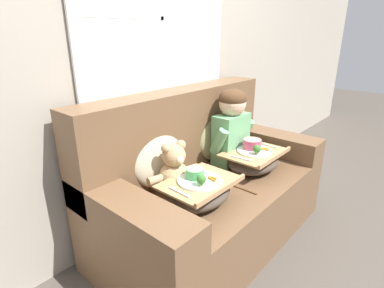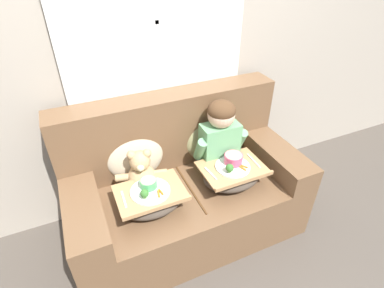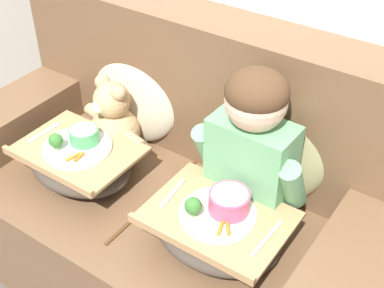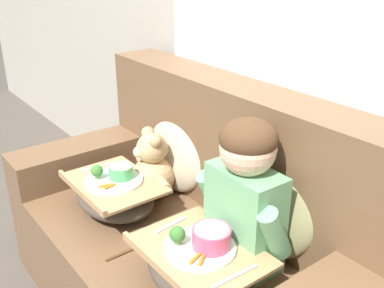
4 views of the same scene
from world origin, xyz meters
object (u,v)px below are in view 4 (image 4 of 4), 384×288
object	(u,v)px
teddy_bear	(152,169)
lap_tray_child	(200,264)
lap_tray_teddy	(115,194)
child_figure	(246,188)
couch	(190,243)
throw_pillow_behind_teddy	(179,147)
throw_pillow_behind_child	(273,199)

from	to	relation	value
teddy_bear	lap_tray_child	size ratio (longest dim) A/B	0.79
lap_tray_teddy	lap_tray_child	bearing A→B (deg)	0.05
lap_tray_child	child_figure	bearing A→B (deg)	90.23
couch	throw_pillow_behind_teddy	distance (m)	0.45
couch	child_figure	bearing A→B (deg)	2.40
child_figure	lap_tray_teddy	bearing A→B (deg)	-161.63
lap_tray_teddy	throw_pillow_behind_child	bearing A→B (deg)	30.03
throw_pillow_behind_teddy	teddy_bear	size ratio (longest dim) A/B	1.25
throw_pillow_behind_child	throw_pillow_behind_teddy	xyz separation A→B (m)	(-0.59, 0.00, 0.00)
throw_pillow_behind_teddy	couch	bearing A→B (deg)	-28.11
throw_pillow_behind_child	lap_tray_teddy	bearing A→B (deg)	-149.97
lap_tray_child	throw_pillow_behind_child	bearing A→B (deg)	90.13
teddy_bear	lap_tray_child	world-z (taller)	teddy_bear
couch	throw_pillow_behind_teddy	xyz separation A→B (m)	(-0.29, 0.16, 0.30)
teddy_bear	lap_tray_child	bearing A→B (deg)	-17.99
throw_pillow_behind_teddy	child_figure	world-z (taller)	child_figure
teddy_bear	throw_pillow_behind_child	bearing A→B (deg)	14.11
throw_pillow_behind_child	throw_pillow_behind_teddy	distance (m)	0.59
couch	lap_tray_teddy	bearing A→B (deg)	-148.13
throw_pillow_behind_child	lap_tray_child	bearing A→B (deg)	-89.87
couch	throw_pillow_behind_child	size ratio (longest dim) A/B	3.59
couch	teddy_bear	bearing A→B (deg)	178.26
couch	lap_tray_child	xyz separation A→B (m)	(0.29, -0.18, 0.17)
couch	teddy_bear	distance (m)	0.37
throw_pillow_behind_teddy	teddy_bear	bearing A→B (deg)	-90.39
lap_tray_child	lap_tray_teddy	world-z (taller)	lap_tray_child
lap_tray_child	throw_pillow_behind_teddy	bearing A→B (deg)	150.02
child_figure	teddy_bear	size ratio (longest dim) A/B	1.58
couch	teddy_bear	size ratio (longest dim) A/B	4.67
teddy_bear	couch	bearing A→B (deg)	-1.74
throw_pillow_behind_child	teddy_bear	xyz separation A→B (m)	(-0.59, -0.15, -0.07)
throw_pillow_behind_child	child_figure	world-z (taller)	child_figure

